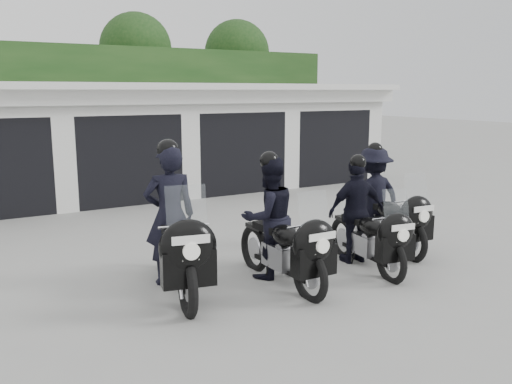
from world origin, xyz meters
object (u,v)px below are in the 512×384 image
police_bike_a (174,231)px  police_bike_c (362,218)px  police_bike_d (379,202)px  police_bike_b (276,226)px

police_bike_a → police_bike_c: police_bike_a is taller
police_bike_c → police_bike_a: bearing=-179.5°
police_bike_c → police_bike_d: 1.16m
police_bike_d → police_bike_c: bearing=-141.6°
police_bike_c → police_bike_b: bearing=-174.5°
police_bike_b → police_bike_d: (2.53, 0.57, -0.01)m
police_bike_c → police_bike_d: police_bike_d is taller
police_bike_a → police_bike_c: bearing=3.6°
police_bike_a → police_bike_b: size_ratio=1.09×
police_bike_d → police_bike_a: bearing=-172.3°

